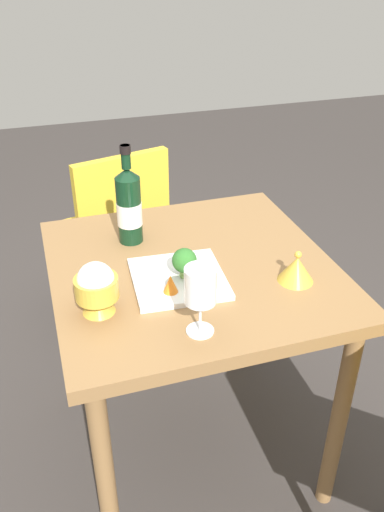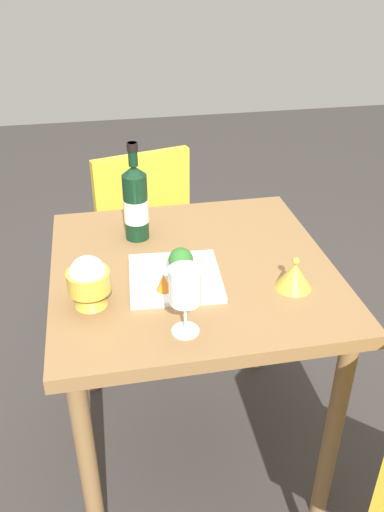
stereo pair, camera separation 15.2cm
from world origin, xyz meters
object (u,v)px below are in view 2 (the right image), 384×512
object	(u,v)px
chair_near_window	(138,219)
carrot_garnish_left	(164,282)
wine_glass	(185,287)
rice_bowl	(89,281)
serving_plate	(175,278)
wine_bottle	(136,202)
rice_bowl_lid	(294,275)
broccoli_floret	(181,261)

from	to	relation	value
chair_near_window	carrot_garnish_left	size ratio (longest dim) A/B	16.73
wine_glass	rice_bowl	world-z (taller)	wine_glass
rice_bowl	carrot_garnish_left	world-z (taller)	rice_bowl
serving_plate	rice_bowl	bearing A→B (deg)	107.15
wine_glass	serving_plate	size ratio (longest dim) A/B	0.67
wine_bottle	rice_bowl_lid	xyz separation A→B (m)	(-0.36, -0.39, -0.08)
wine_bottle	carrot_garnish_left	xyz separation A→B (m)	(-0.33, -0.04, -0.08)
broccoli_floret	rice_bowl	bearing A→B (deg)	104.66
carrot_garnish_left	rice_bowl_lid	bearing A→B (deg)	-94.80
chair_near_window	rice_bowl	world-z (taller)	rice_bowl
wine_bottle	broccoli_floret	xyz separation A→B (m)	(-0.27, -0.09, -0.06)
rice_bowl_lid	chair_near_window	bearing A→B (deg)	20.01
rice_bowl	serving_plate	size ratio (longest dim) A/B	0.53
wine_glass	rice_bowl	xyz separation A→B (m)	(0.15, 0.22, -0.05)
serving_plate	broccoli_floret	world-z (taller)	broccoli_floret
wine_glass	rice_bowl_lid	world-z (taller)	wine_glass
rice_bowl_lid	carrot_garnish_left	xyz separation A→B (m)	(0.03, 0.35, 0.00)
wine_bottle	wine_glass	distance (m)	0.49
rice_bowl_lid	serving_plate	xyz separation A→B (m)	(0.09, 0.31, -0.03)
chair_near_window	carrot_garnish_left	xyz separation A→B (m)	(-0.90, 0.01, 0.27)
rice_bowl_lid	carrot_garnish_left	size ratio (longest dim) A/B	1.97
rice_bowl_lid	broccoli_floret	xyz separation A→B (m)	(0.09, 0.29, 0.03)
wine_glass	rice_bowl	bearing A→B (deg)	55.09
serving_plate	broccoli_floret	distance (m)	0.06
serving_plate	carrot_garnish_left	world-z (taller)	carrot_garnish_left
wine_glass	rice_bowl_lid	bearing A→B (deg)	-67.89
wine_bottle	serving_plate	distance (m)	0.30
chair_near_window	broccoli_floret	xyz separation A→B (m)	(-0.84, -0.04, 0.30)
rice_bowl	serving_plate	bearing A→B (deg)	-72.85
wine_bottle	carrot_garnish_left	bearing A→B (deg)	-173.60
wine_bottle	broccoli_floret	world-z (taller)	wine_bottle
chair_near_window	broccoli_floret	size ratio (longest dim) A/B	9.91
wine_glass	carrot_garnish_left	size ratio (longest dim) A/B	3.52
wine_glass	wine_bottle	bearing A→B (deg)	7.64
chair_near_window	serving_plate	size ratio (longest dim) A/B	3.18
wine_bottle	serving_plate	size ratio (longest dim) A/B	1.16
wine_glass	broccoli_floret	distance (m)	0.23
chair_near_window	wine_bottle	world-z (taller)	wine_bottle
rice_bowl	broccoli_floret	distance (m)	0.26
carrot_garnish_left	chair_near_window	bearing A→B (deg)	-0.73
rice_bowl	serving_plate	xyz separation A→B (m)	(0.07, -0.23, -0.07)
rice_bowl	broccoli_floret	xyz separation A→B (m)	(0.06, -0.25, -0.01)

